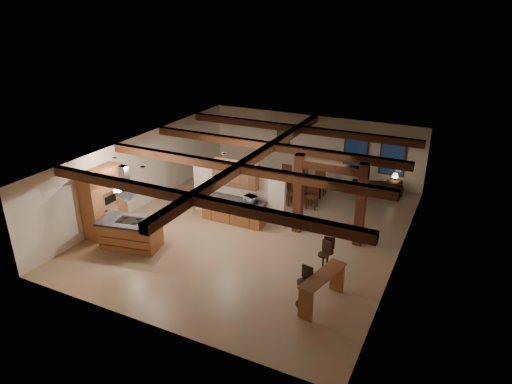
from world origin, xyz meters
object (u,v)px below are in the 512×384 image
dining_table (299,192)px  bar_counter (322,284)px  sofa (377,186)px  kitchen_island (131,233)px

dining_table → bar_counter: size_ratio=0.90×
sofa → bar_counter: bar_counter is taller
sofa → dining_table: bearing=20.0°
sofa → bar_counter: bearing=75.2°
kitchen_island → dining_table: bearing=60.2°
sofa → bar_counter: (0.38, -8.57, 0.33)m
dining_table → bar_counter: bearing=-57.2°
kitchen_island → bar_counter: bearing=-1.6°
kitchen_island → bar_counter: 6.74m
kitchen_island → bar_counter: kitchen_island is taller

